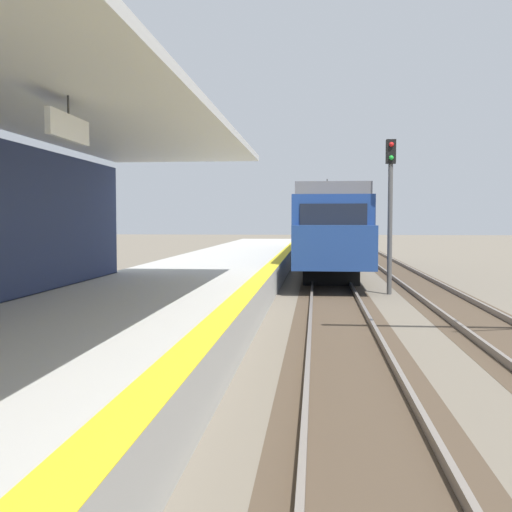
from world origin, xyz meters
The scene contains 5 objects.
station_platform centered at (-2.50, 16.00, 0.45)m, with size 5.00×80.00×0.91m.
track_pair_nearest_platform centered at (1.90, 20.00, 0.05)m, with size 2.34×120.00×0.16m.
track_pair_middle centered at (5.30, 20.00, 0.05)m, with size 2.34×120.00×0.16m.
approaching_train centered at (1.90, 32.70, 2.18)m, with size 2.93×19.60×4.76m.
rail_signal_post centered at (3.78, 23.60, 3.19)m, with size 0.32×0.34×5.20m.
Camera 1 is at (1.30, 2.33, 2.51)m, focal length 43.67 mm.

